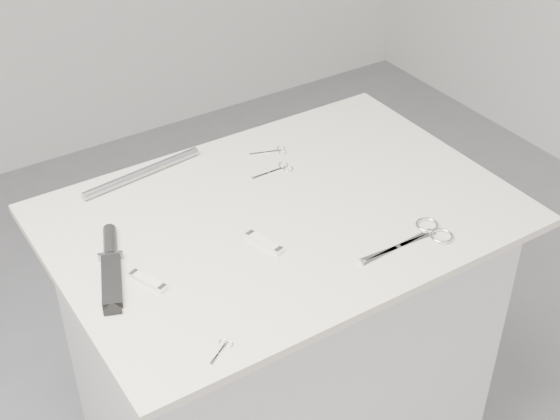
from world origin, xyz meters
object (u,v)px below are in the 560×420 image
embroidery_scissors_a (278,170)px  metal_rail (142,173)px  plinth (282,361)px  pocket_knife_a (148,281)px  embroidery_scissors_b (274,151)px  large_shears (422,236)px  sheathed_knife (111,262)px  tiny_scissors (222,349)px  pocket_knife_b (264,242)px

embroidery_scissors_a → metal_rail: bearing=152.0°
embroidery_scissors_a → metal_rail: (-0.28, 0.15, 0.01)m
plinth → pocket_knife_a: bearing=-170.6°
plinth → embroidery_scissors_b: size_ratio=9.83×
large_shears → pocket_knife_a: pocket_knife_a is taller
sheathed_knife → metal_rail: 0.33m
embroidery_scissors_b → tiny_scissors: bearing=-111.5°
large_shears → sheathed_knife: size_ratio=0.91×
plinth → pocket_knife_b: 0.49m
embroidery_scissors_a → embroidery_scissors_b: 0.08m
large_shears → embroidery_scissors_a: size_ratio=2.07×
large_shears → metal_rail: size_ratio=0.72×
tiny_scissors → pocket_knife_a: bearing=66.0°
tiny_scissors → metal_rail: 0.60m
large_shears → embroidery_scissors_a: 0.40m
plinth → pocket_knife_a: (-0.35, -0.06, 0.48)m
embroidery_scissors_a → embroidery_scissors_b: size_ratio=1.16×
tiny_scissors → metal_rail: (0.12, 0.59, 0.01)m
tiny_scissors → sheathed_knife: 0.33m
large_shears → metal_rail: metal_rail is taller
tiny_scissors → sheathed_knife: sheathed_knife is taller
large_shears → pocket_knife_b: bearing=151.5°
sheathed_knife → pocket_knife_b: (0.29, -0.11, -0.00)m
pocket_knife_b → metal_rail: size_ratio=0.31×
embroidery_scissors_a → sheathed_knife: 0.49m
embroidery_scissors_b → metal_rail: size_ratio=0.30×
plinth → pocket_knife_b: bearing=-141.0°
embroidery_scissors_b → sheathed_knife: bearing=-140.5°
embroidery_scissors_a → metal_rail: size_ratio=0.35×
tiny_scissors → embroidery_scissors_b: bearing=17.4°
embroidery_scissors_a → pocket_knife_a: bearing=-154.8°
plinth → embroidery_scissors_b: bearing=62.1°
large_shears → pocket_knife_a: bearing=161.9°
large_shears → metal_rail: bearing=126.6°
pocket_knife_a → pocket_knife_b: (0.25, -0.02, 0.00)m
embroidery_scissors_a → pocket_knife_b: pocket_knife_b is taller
large_shears → embroidery_scissors_a: bearing=106.5°
pocket_knife_a → metal_rail: metal_rail is taller
embroidery_scissors_b → pocket_knife_b: 0.37m
metal_rail → plinth: bearing=-55.9°
embroidery_scissors_a → tiny_scissors: (-0.40, -0.44, -0.00)m
plinth → metal_rail: size_ratio=2.93×
sheathed_knife → metal_rail: bearing=-14.2°
embroidery_scissors_a → pocket_knife_b: bearing=-128.5°
large_shears → embroidery_scissors_b: 0.46m
pocket_knife_a → large_shears: bearing=-129.7°
plinth → tiny_scissors: bearing=-137.4°
large_shears → sheathed_knife: bearing=155.5°
sheathed_knife → pocket_knife_b: sheathed_knife is taller
pocket_knife_a → metal_rail: (0.15, 0.35, 0.01)m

